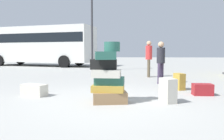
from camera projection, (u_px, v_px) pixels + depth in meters
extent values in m
plane|color=#9E9E99|center=(107.00, 102.00, 5.27)|extent=(80.00, 80.00, 0.00)
cube|color=olive|center=(110.00, 97.00, 5.15)|extent=(0.83, 0.56, 0.26)
cube|color=#B28C33|center=(108.00, 88.00, 5.16)|extent=(0.75, 0.44, 0.16)
cube|color=#26594C|center=(109.00, 81.00, 5.19)|extent=(0.69, 0.42, 0.18)
cube|color=beige|center=(106.00, 74.00, 5.10)|extent=(0.66, 0.39, 0.17)
cube|color=black|center=(104.00, 64.00, 5.25)|extent=(0.61, 0.35, 0.24)
cube|color=#26594C|center=(105.00, 56.00, 4.93)|extent=(0.49, 0.34, 0.18)
cylinder|color=#26594C|center=(112.00, 47.00, 5.09)|extent=(0.36, 0.36, 0.22)
cube|color=beige|center=(34.00, 90.00, 6.01)|extent=(0.77, 0.55, 0.31)
cube|color=#B28C33|center=(179.00, 82.00, 6.91)|extent=(0.33, 0.41, 0.51)
cube|color=maroon|center=(202.00, 89.00, 6.07)|extent=(0.51, 0.32, 0.31)
cube|color=beige|center=(168.00, 90.00, 5.18)|extent=(0.39, 0.47, 0.57)
cylinder|color=brown|center=(149.00, 68.00, 10.48)|extent=(0.12, 0.12, 0.82)
cylinder|color=brown|center=(149.00, 68.00, 10.26)|extent=(0.12, 0.12, 0.82)
cylinder|color=red|center=(149.00, 53.00, 10.31)|extent=(0.30, 0.30, 0.64)
sphere|color=tan|center=(149.00, 43.00, 10.27)|extent=(0.22, 0.22, 0.22)
cylinder|color=#3F334C|center=(162.00, 73.00, 8.32)|extent=(0.12, 0.12, 0.75)
cylinder|color=#3F334C|center=(159.00, 74.00, 8.15)|extent=(0.12, 0.12, 0.75)
cylinder|color=#26262D|center=(161.00, 55.00, 8.18)|extent=(0.30, 0.30, 0.57)
sphere|color=tan|center=(161.00, 45.00, 8.15)|extent=(0.22, 0.22, 0.22)
cube|color=silver|center=(39.00, 45.00, 18.44)|extent=(9.60, 4.66, 2.80)
cube|color=black|center=(39.00, 39.00, 18.40)|extent=(9.42, 4.64, 0.70)
cylinder|color=black|center=(79.00, 60.00, 18.80)|extent=(0.93, 0.46, 0.90)
cylinder|color=black|center=(64.00, 61.00, 16.43)|extent=(0.93, 0.46, 0.90)
cylinder|color=black|center=(21.00, 59.00, 20.66)|extent=(0.93, 0.46, 0.90)
cylinder|color=#333338|center=(92.00, 28.00, 13.64)|extent=(0.12, 0.12, 5.18)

